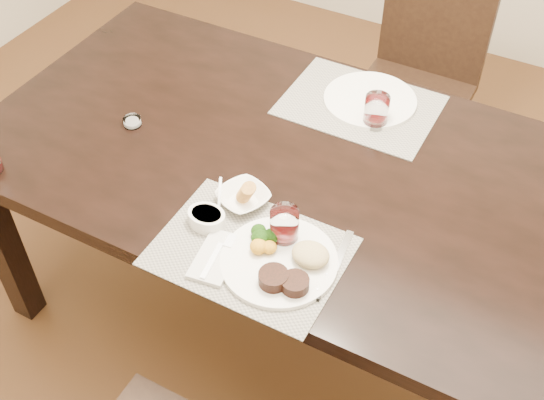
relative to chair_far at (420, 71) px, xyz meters
The scene contains 14 objects.
ground_plane 1.06m from the chair_far, 90.00° to the right, with size 4.50×4.50×0.00m, color #4C3018.
dining_table 0.95m from the chair_far, 90.00° to the right, with size 2.00×1.00×0.75m.
chair_far is the anchor object (origin of this frame).
placemat_near 1.32m from the chair_far, 90.95° to the right, with size 0.46×0.34×0.00m, color gray.
placemat_far 0.67m from the chair_far, 91.35° to the right, with size 0.46×0.34×0.00m, color gray.
dinner_plate 1.32m from the chair_far, 86.80° to the right, with size 0.29×0.29×0.05m.
napkin_fork 1.38m from the chair_far, 93.42° to the right, with size 0.11×0.17×0.02m.
steak_knife 1.31m from the chair_far, 82.02° to the right, with size 0.03×0.24×0.01m.
cracker_bowl 1.19m from the chair_far, 95.96° to the right, with size 0.17×0.17×0.06m.
sauce_ramekin 1.30m from the chair_far, 97.30° to the right, with size 0.10×0.15×0.08m.
wine_glass_near 1.25m from the chair_far, 88.35° to the right, with size 0.07×0.07×0.10m.
far_plate 0.65m from the chair_far, 89.43° to the right, with size 0.28×0.28×0.01m, color white.
wine_glass_far 0.75m from the chair_far, 84.98° to the right, with size 0.07×0.07×0.10m.
salt_cellar 1.20m from the chair_far, 119.11° to the right, with size 0.05×0.05×0.02m.
Camera 1 is at (0.54, -1.29, 2.03)m, focal length 45.00 mm.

